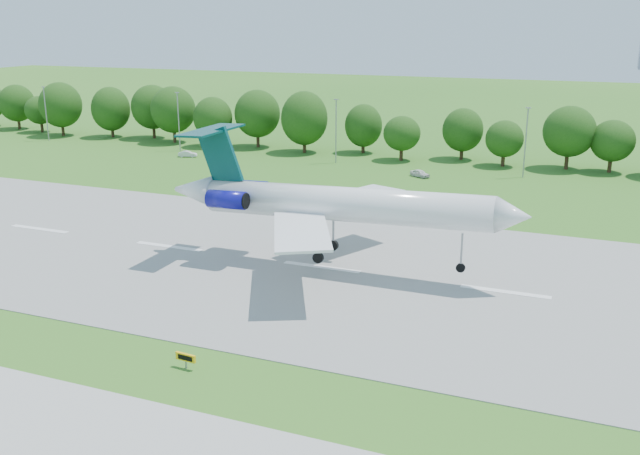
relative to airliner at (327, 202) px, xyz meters
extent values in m
plane|color=#266219|center=(-0.61, -24.98, -7.65)|extent=(600.00, 600.00, 0.00)
cube|color=gray|center=(-0.61, 0.02, -7.61)|extent=(400.00, 45.00, 0.08)
cylinder|color=#382314|center=(-100.61, 67.02, -5.85)|extent=(0.70, 0.70, 3.60)
sphere|color=#13370D|center=(-100.61, 67.02, -1.45)|extent=(8.40, 8.40, 8.40)
cylinder|color=#382314|center=(-60.61, 67.02, -5.85)|extent=(0.70, 0.70, 3.60)
sphere|color=#13370D|center=(-60.61, 67.02, -1.45)|extent=(8.40, 8.40, 8.40)
cylinder|color=#382314|center=(-20.61, 67.02, -5.85)|extent=(0.70, 0.70, 3.60)
sphere|color=#13370D|center=(-20.61, 67.02, -1.45)|extent=(8.40, 8.40, 8.40)
cylinder|color=#382314|center=(19.39, 67.02, -5.85)|extent=(0.70, 0.70, 3.60)
sphere|color=#13370D|center=(19.39, 67.02, -1.45)|extent=(8.40, 8.40, 8.40)
cylinder|color=gray|center=(-90.61, 57.02, -1.65)|extent=(0.24, 0.24, 12.00)
cube|color=gray|center=(-90.61, 57.02, 4.45)|extent=(0.90, 0.25, 0.18)
cylinder|color=gray|center=(-55.61, 57.02, -1.65)|extent=(0.24, 0.24, 12.00)
cube|color=gray|center=(-55.61, 57.02, 4.45)|extent=(0.90, 0.25, 0.18)
cylinder|color=gray|center=(-20.61, 57.02, -1.65)|extent=(0.24, 0.24, 12.00)
cube|color=gray|center=(-20.61, 57.02, 4.45)|extent=(0.90, 0.25, 0.18)
cylinder|color=gray|center=(14.39, 57.02, -1.65)|extent=(0.24, 0.24, 12.00)
cube|color=gray|center=(14.39, 57.02, 4.45)|extent=(0.90, 0.25, 0.18)
cylinder|color=white|center=(2.01, 0.02, -0.10)|extent=(31.93, 4.06, 4.55)
cone|color=white|center=(19.61, 0.21, 0.36)|extent=(3.53, 3.75, 3.80)
cone|color=white|center=(-16.44, -0.18, -0.17)|extent=(5.23, 3.77, 3.84)
cube|color=white|center=(0.18, -7.42, -1.21)|extent=(10.75, 14.72, 0.40)
cube|color=white|center=(0.02, 7.42, -1.21)|extent=(10.52, 14.75, 0.40)
cube|color=#053A39|center=(-12.84, -0.14, 3.91)|extent=(5.53, 0.59, 7.20)
cube|color=#053A39|center=(-13.90, -0.15, 6.95)|extent=(3.51, 10.11, 0.32)
cylinder|color=#0F0E83|center=(-10.68, -2.87, -0.12)|extent=(4.53, 2.06, 2.13)
cylinder|color=#0F0E83|center=(-10.74, 2.64, -0.12)|extent=(4.53, 2.06, 2.13)
cylinder|color=gray|center=(14.73, 0.16, -3.81)|extent=(0.21, 0.21, 3.71)
cylinder|color=black|center=(14.73, 0.16, -5.67)|extent=(0.96, 0.33, 0.95)
cylinder|color=gray|center=(-0.09, -2.33, -3.81)|extent=(0.25, 0.25, 3.71)
cylinder|color=black|center=(-0.09, -2.33, -5.67)|extent=(1.17, 0.49, 1.17)
cylinder|color=gray|center=(-0.14, 2.33, -3.81)|extent=(0.25, 0.25, 3.71)
cylinder|color=black|center=(-0.14, 2.33, -5.67)|extent=(1.17, 0.49, 1.17)
cube|color=gray|center=(-1.68, -26.09, -7.26)|extent=(0.12, 0.12, 0.79)
cube|color=#F9B60D|center=(-1.68, -26.09, -6.69)|extent=(1.83, 0.35, 0.62)
cube|color=black|center=(-1.69, -26.22, -6.69)|extent=(1.36, 0.13, 0.40)
imported|color=silver|center=(-50.40, 51.67, -7.05)|extent=(3.89, 2.39, 1.21)
imported|color=silver|center=(-2.39, 50.60, -7.00)|extent=(4.09, 3.23, 1.30)
camera|label=1|loc=(27.24, -69.33, 18.86)|focal=40.00mm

